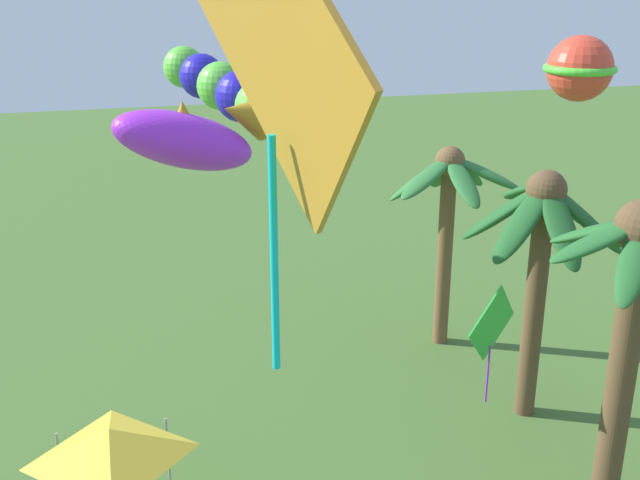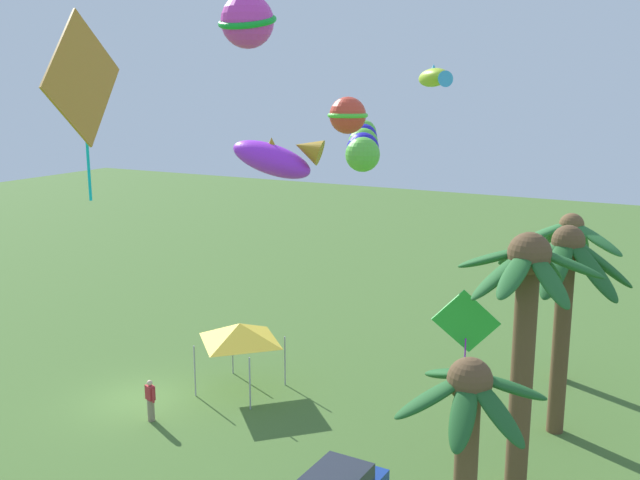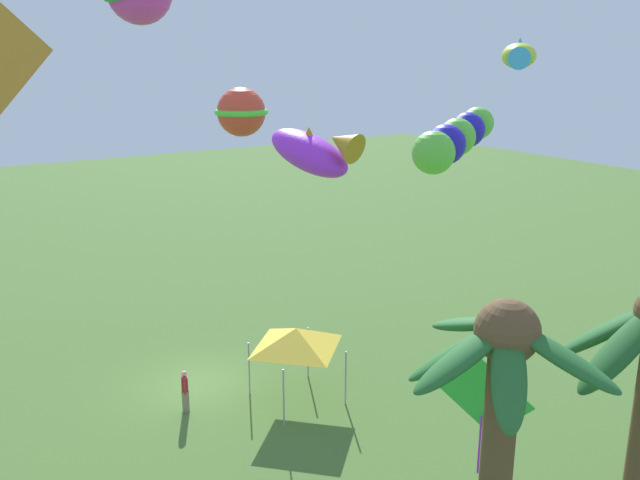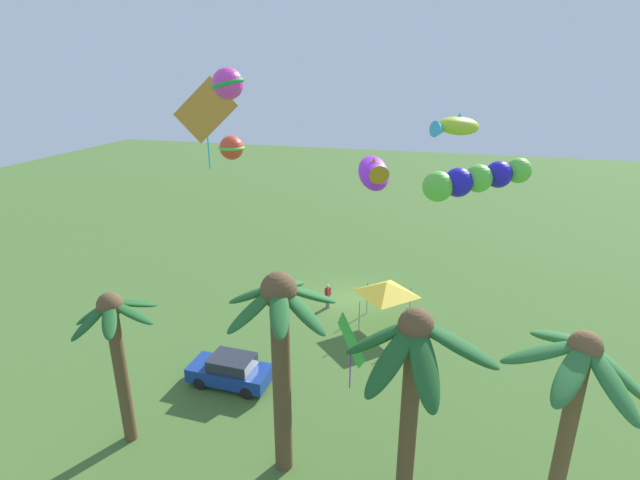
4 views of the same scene
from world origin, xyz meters
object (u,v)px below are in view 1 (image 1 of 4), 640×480
object	(u,v)px
palm_tree_0	(542,238)
kite_ball_4	(580,68)
kite_fish_6	(194,136)
palm_tree_1	(448,198)
palm_tree_3	(632,298)
kite_diamond_0	(270,41)
festival_tent	(110,443)
kite_tube_2	(226,88)
kite_diamond_5	(492,326)

from	to	relation	value
palm_tree_0	kite_ball_4	bearing A→B (deg)	-29.53
palm_tree_0	kite_fish_6	bearing A→B (deg)	-73.05
palm_tree_1	palm_tree_3	world-z (taller)	palm_tree_3
kite_diamond_0	festival_tent	bearing A→B (deg)	-167.60
kite_tube_2	palm_tree_3	bearing A→B (deg)	52.53
palm_tree_3	kite_ball_4	xyz separation A→B (m)	(3.36, -4.13, 5.58)
kite_tube_2	kite_fish_6	size ratio (longest dim) A/B	1.25
palm_tree_3	kite_fish_6	size ratio (longest dim) A/B	2.20
kite_tube_2	kite_diamond_5	bearing A→B (deg)	54.30
palm_tree_0	kite_tube_2	world-z (taller)	kite_tube_2
palm_tree_1	kite_ball_4	world-z (taller)	kite_ball_4
palm_tree_3	kite_diamond_0	size ratio (longest dim) A/B	1.71
palm_tree_3	kite_diamond_5	size ratio (longest dim) A/B	2.39
kite_diamond_0	kite_diamond_5	world-z (taller)	kite_diamond_0
festival_tent	kite_diamond_0	xyz separation A→B (m)	(9.46, 2.08, 9.77)
palm_tree_1	kite_diamond_0	bearing A→B (deg)	-28.77
festival_tent	palm_tree_3	bearing A→B (deg)	79.03
palm_tree_3	kite_diamond_5	xyz separation A→B (m)	(-2.03, -2.30, -1.39)
palm_tree_0	festival_tent	bearing A→B (deg)	-78.95
festival_tent	kite_tube_2	world-z (taller)	kite_tube_2
palm_tree_3	palm_tree_0	bearing A→B (deg)	175.47
kite_diamond_0	palm_tree_0	bearing A→B (deg)	140.20
palm_tree_1	palm_tree_3	size ratio (longest dim) A/B	0.88
kite_diamond_0	kite_fish_6	distance (m)	9.22
palm_tree_1	kite_diamond_5	bearing A→B (deg)	-15.08
palm_tree_0	kite_diamond_0	xyz separation A→B (m)	(11.79, -9.82, 6.67)
palm_tree_0	kite_diamond_0	size ratio (longest dim) A/B	1.60
kite_diamond_5	palm_tree_1	bearing A→B (deg)	164.92
palm_tree_3	kite_tube_2	xyz separation A→B (m)	(-6.16, -8.04, 4.00)
palm_tree_3	kite_diamond_0	distance (m)	13.54
palm_tree_3	kite_tube_2	world-z (taller)	kite_tube_2
festival_tent	palm_tree_0	bearing A→B (deg)	101.05
palm_tree_1	kite_fish_6	bearing A→B (deg)	-48.98
kite_fish_6	kite_diamond_5	bearing A→B (deg)	93.47
kite_diamond_0	kite_ball_4	world-z (taller)	kite_diamond_0
palm_tree_0	kite_ball_4	distance (m)	10.79
kite_ball_4	kite_diamond_5	bearing A→B (deg)	161.27
palm_tree_3	kite_diamond_5	world-z (taller)	palm_tree_3
kite_fish_6	palm_tree_0	bearing A→B (deg)	106.95
festival_tent	kite_fish_6	bearing A→B (deg)	74.18
festival_tent	kite_diamond_0	world-z (taller)	kite_diamond_0
palm_tree_3	festival_tent	distance (m)	12.21
kite_ball_4	kite_tube_2	bearing A→B (deg)	-157.65
kite_tube_2	kite_ball_4	distance (m)	10.42
kite_fish_6	palm_tree_3	bearing A→B (deg)	80.21
kite_diamond_0	kite_diamond_5	size ratio (longest dim) A/B	1.40
palm_tree_1	kite_diamond_5	distance (m)	7.75
kite_tube_2	kite_ball_4	xyz separation A→B (m)	(9.53, 3.92, 1.58)
palm_tree_0	kite_fish_6	xyz separation A→B (m)	(2.95, -9.68, 4.03)
palm_tree_1	kite_diamond_0	xyz separation A→B (m)	(16.69, -9.16, 6.90)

